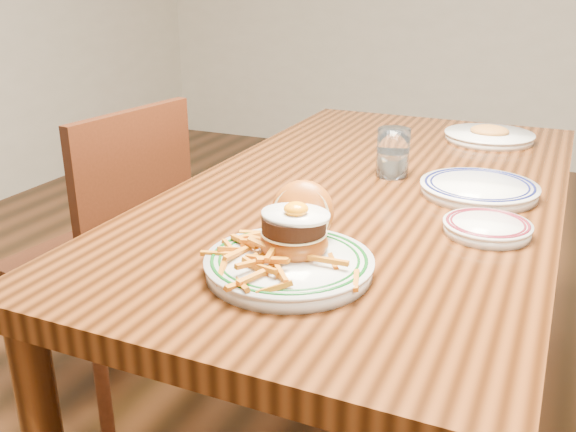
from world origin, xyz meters
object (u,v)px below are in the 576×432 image
at_px(main_plate, 291,249).
at_px(chair_left, 111,251).
at_px(table, 371,220).
at_px(side_plate, 487,227).

bearing_deg(main_plate, chair_left, 140.60).
bearing_deg(table, side_plate, -34.18).
bearing_deg(main_plate, table, 80.53).
relative_size(table, side_plate, 8.81).
height_order(main_plate, side_plate, main_plate).
bearing_deg(chair_left, table, 13.64).
distance_m(chair_left, main_plate, 0.90).
distance_m(table, side_plate, 0.37).
xyz_separation_m(table, chair_left, (-0.74, -0.08, -0.18)).
height_order(chair_left, side_plate, chair_left).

